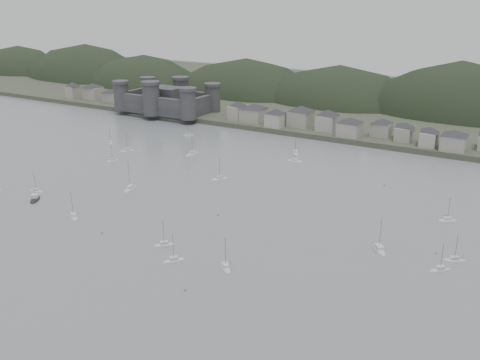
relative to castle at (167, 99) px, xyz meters
The scene contains 9 objects.
ground 216.45m from the castle, 56.28° to the right, with size 900.00×900.00×0.00m, color slate.
far_shore_land 166.61m from the castle, 43.83° to the left, with size 900.00×250.00×3.00m, color #383D2D.
forested_ridge 155.26m from the castle, 35.67° to the left, with size 851.55×103.94×102.57m.
castle is the anchor object (origin of this frame).
waterfront_town 170.64m from the castle, ahead, with size 451.48×28.46×12.92m.
sailboat_lead 238.81m from the castle, 30.42° to the right, with size 7.30×5.12×9.64m.
moored_fleet 157.12m from the castle, 47.51° to the right, with size 258.96×168.99×13.36m.
motor_launch_far 161.77m from the castle, 70.65° to the right, with size 7.97×9.13×4.13m.
mooring_buoys 162.51m from the castle, 46.83° to the right, with size 175.35×117.36×0.70m.
Camera 1 is at (102.05, -96.84, 76.07)m, focal length 39.10 mm.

